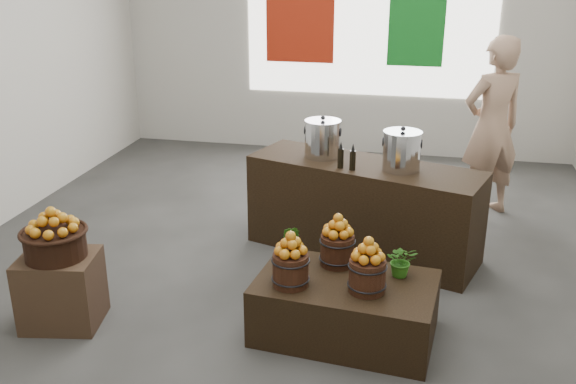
% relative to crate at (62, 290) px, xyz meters
% --- Properties ---
extents(ground, '(7.00, 7.00, 0.00)m').
position_rel_crate_xyz_m(ground, '(1.41, 1.32, -0.27)').
color(ground, '#3D3D3B').
rests_on(ground, ground).
extents(back_wall, '(6.00, 0.04, 4.00)m').
position_rel_crate_xyz_m(back_wall, '(1.41, 4.82, 1.73)').
color(back_wall, '#B1AEA3').
rests_on(back_wall, ground).
extents(back_opening, '(3.20, 0.02, 2.40)m').
position_rel_crate_xyz_m(back_opening, '(1.71, 4.80, 1.73)').
color(back_opening, white).
rests_on(back_opening, back_wall).
extents(deco_red_left, '(0.90, 0.04, 1.40)m').
position_rel_crate_xyz_m(deco_red_left, '(0.81, 4.79, 1.63)').
color(deco_red_left, '#9D1F0C').
rests_on(deco_red_left, back_wall).
extents(deco_green_right, '(0.70, 0.04, 1.00)m').
position_rel_crate_xyz_m(deco_green_right, '(2.31, 4.79, 1.43)').
color(deco_green_right, '#106B1D').
rests_on(deco_green_right, back_wall).
extents(crate, '(0.61, 0.53, 0.54)m').
position_rel_crate_xyz_m(crate, '(0.00, 0.00, 0.00)').
color(crate, '#44311F').
rests_on(crate, ground).
extents(wicker_basket, '(0.43, 0.43, 0.20)m').
position_rel_crate_xyz_m(wicker_basket, '(0.00, 0.00, 0.37)').
color(wicker_basket, black).
rests_on(wicker_basket, crate).
extents(apples_in_basket, '(0.34, 0.34, 0.18)m').
position_rel_crate_xyz_m(apples_in_basket, '(0.00, 0.00, 0.55)').
color(apples_in_basket, '#960E04').
rests_on(apples_in_basket, wicker_basket).
extents(display_table, '(1.31, 0.88, 0.43)m').
position_rel_crate_xyz_m(display_table, '(2.04, 0.28, -0.05)').
color(display_table, black).
rests_on(display_table, ground).
extents(apple_bucket_front_left, '(0.25, 0.25, 0.23)m').
position_rel_crate_xyz_m(apple_bucket_front_left, '(1.67, 0.14, 0.27)').
color(apple_bucket_front_left, '#36190E').
rests_on(apple_bucket_front_left, display_table).
extents(apples_in_bucket_front_left, '(0.19, 0.19, 0.17)m').
position_rel_crate_xyz_m(apples_in_bucket_front_left, '(1.67, 0.14, 0.47)').
color(apples_in_bucket_front_left, '#960E04').
rests_on(apples_in_bucket_front_left, apple_bucket_front_left).
extents(apple_bucket_front_right, '(0.25, 0.25, 0.23)m').
position_rel_crate_xyz_m(apple_bucket_front_right, '(2.19, 0.17, 0.27)').
color(apple_bucket_front_right, '#36190E').
rests_on(apple_bucket_front_right, display_table).
extents(apples_in_bucket_front_right, '(0.19, 0.19, 0.17)m').
position_rel_crate_xyz_m(apples_in_bucket_front_right, '(2.19, 0.17, 0.47)').
color(apples_in_bucket_front_right, '#960E04').
rests_on(apples_in_bucket_front_right, apple_bucket_front_right).
extents(apple_bucket_rear, '(0.25, 0.25, 0.23)m').
position_rel_crate_xyz_m(apple_bucket_rear, '(1.94, 0.52, 0.27)').
color(apple_bucket_rear, '#36190E').
rests_on(apple_bucket_rear, display_table).
extents(apples_in_bucket_rear, '(0.19, 0.19, 0.17)m').
position_rel_crate_xyz_m(apples_in_bucket_rear, '(1.94, 0.52, 0.47)').
color(apples_in_bucket_rear, '#960E04').
rests_on(apples_in_bucket_rear, apple_bucket_rear).
extents(herb_garnish_right, '(0.24, 0.21, 0.24)m').
position_rel_crate_xyz_m(herb_garnish_right, '(2.40, 0.44, 0.28)').
color(herb_garnish_right, '#256014').
rests_on(herb_garnish_right, display_table).
extents(herb_garnish_left, '(0.17, 0.15, 0.28)m').
position_rel_crate_xyz_m(herb_garnish_left, '(1.58, 0.53, 0.30)').
color(herb_garnish_left, '#256014').
rests_on(herb_garnish_left, display_table).
extents(counter, '(2.15, 1.25, 0.84)m').
position_rel_crate_xyz_m(counter, '(2.01, 1.67, 0.15)').
color(counter, black).
rests_on(counter, ground).
extents(stock_pot_left, '(0.32, 0.32, 0.32)m').
position_rel_crate_xyz_m(stock_pot_left, '(1.61, 1.80, 0.73)').
color(stock_pot_left, silver).
rests_on(stock_pot_left, counter).
extents(stock_pot_center, '(0.32, 0.32, 0.32)m').
position_rel_crate_xyz_m(stock_pot_center, '(2.32, 1.57, 0.73)').
color(stock_pot_center, silver).
rests_on(stock_pot_center, counter).
extents(oil_cruets, '(0.16, 0.10, 0.23)m').
position_rel_crate_xyz_m(oil_cruets, '(1.95, 1.48, 0.69)').
color(oil_cruets, black).
rests_on(oil_cruets, counter).
extents(shopper, '(0.80, 0.72, 1.83)m').
position_rel_crate_xyz_m(shopper, '(3.16, 2.90, 0.65)').
color(shopper, '#9A775E').
rests_on(shopper, ground).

